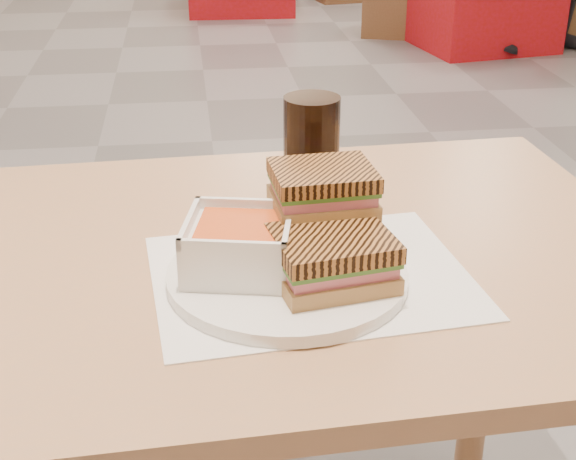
{
  "coord_description": "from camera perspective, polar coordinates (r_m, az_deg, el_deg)",
  "views": [
    {
      "loc": [
        -0.09,
        -2.81,
        1.22
      ],
      "look_at": [
        0.01,
        -2.0,
        0.82
      ],
      "focal_mm": 50.51,
      "sensor_mm": 36.0,
      "label": 1
    }
  ],
  "objects": [
    {
      "name": "plate",
      "position": [
        0.94,
        -0.06,
        -3.24
      ],
      "size": [
        0.28,
        0.28,
        0.02
      ],
      "color": "white",
      "rests_on": "tray_liner"
    },
    {
      "name": "bg_chair_1l",
      "position": [
        5.76,
        7.5,
        15.66
      ],
      "size": [
        0.5,
        0.5,
        0.44
      ],
      "color": "brown",
      "rests_on": "ground"
    },
    {
      "name": "cola_glass",
      "position": [
        1.1,
        1.65,
        5.27
      ],
      "size": [
        0.08,
        0.08,
        0.16
      ],
      "color": "black",
      "rests_on": "main_table"
    },
    {
      "name": "main_table",
      "position": [
        1.07,
        -6.68,
        -7.19
      ],
      "size": [
        1.23,
        0.75,
        0.75
      ],
      "color": "#9F7653",
      "rests_on": "ground"
    },
    {
      "name": "panini_upper",
      "position": [
        0.96,
        2.46,
        2.92
      ],
      "size": [
        0.13,
        0.11,
        0.05
      ],
      "color": "#A57943",
      "rests_on": "panini_lower"
    },
    {
      "name": "panini_lower",
      "position": [
        0.9,
        3.16,
        -2.02
      ],
      "size": [
        0.15,
        0.13,
        0.06
      ],
      "color": "#A57943",
      "rests_on": "plate"
    },
    {
      "name": "soup_bowl",
      "position": [
        0.93,
        -3.46,
        -1.18
      ],
      "size": [
        0.14,
        0.14,
        0.06
      ],
      "color": "white",
      "rests_on": "plate"
    },
    {
      "name": "tray_liner",
      "position": [
        0.96,
        1.62,
        -3.27
      ],
      "size": [
        0.4,
        0.32,
        0.0
      ],
      "color": "white",
      "rests_on": "main_table"
    },
    {
      "name": "bg_chair_1r",
      "position": [
        5.94,
        19.39,
        14.64
      ],
      "size": [
        0.44,
        0.44,
        0.41
      ],
      "color": "brown",
      "rests_on": "ground"
    }
  ]
}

